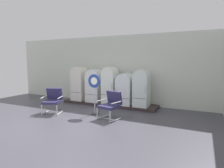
# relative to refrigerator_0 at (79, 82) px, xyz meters

# --- Properties ---
(ground) EXTENTS (12.00, 10.00, 0.05)m
(ground) POSITION_rel_refrigerator_0_xyz_m (1.55, -2.91, -1.01)
(ground) COLOR #413F48
(back_wall) EXTENTS (11.76, 0.12, 3.19)m
(back_wall) POSITION_rel_refrigerator_0_xyz_m (1.55, 0.75, 0.62)
(back_wall) COLOR silver
(back_wall) RESTS_ON ground
(display_plinth) EXTENTS (4.43, 0.95, 0.12)m
(display_plinth) POSITION_rel_refrigerator_0_xyz_m (1.55, 0.11, -0.92)
(display_plinth) COLOR #312727
(display_plinth) RESTS_ON ground
(refrigerator_0) EXTENTS (0.63, 0.67, 1.62)m
(refrigerator_0) POSITION_rel_refrigerator_0_xyz_m (0.00, 0.00, 0.00)
(refrigerator_0) COLOR silver
(refrigerator_0) RESTS_ON display_plinth
(refrigerator_1) EXTENTS (0.66, 0.69, 1.51)m
(refrigerator_1) POSITION_rel_refrigerator_0_xyz_m (0.84, 0.01, -0.06)
(refrigerator_1) COLOR white
(refrigerator_1) RESTS_ON display_plinth
(refrigerator_2) EXTENTS (0.59, 0.67, 1.63)m
(refrigerator_2) POSITION_rel_refrigerator_0_xyz_m (1.65, 0.00, 0.01)
(refrigerator_2) COLOR white
(refrigerator_2) RESTS_ON display_plinth
(refrigerator_3) EXTENTS (0.67, 0.70, 1.36)m
(refrigerator_3) POSITION_rel_refrigerator_0_xyz_m (2.37, 0.02, -0.15)
(refrigerator_3) COLOR white
(refrigerator_3) RESTS_ON display_plinth
(refrigerator_4) EXTENTS (0.61, 0.68, 1.54)m
(refrigerator_4) POSITION_rel_refrigerator_0_xyz_m (3.11, 0.01, -0.04)
(refrigerator_4) COLOR silver
(refrigerator_4) RESTS_ON display_plinth
(armchair_left) EXTENTS (0.84, 0.86, 0.95)m
(armchair_left) POSITION_rel_refrigerator_0_xyz_m (0.19, -2.04, -0.45)
(armchair_left) COLOR silver
(armchair_left) RESTS_ON ground
(armchair_right) EXTENTS (0.79, 0.81, 0.95)m
(armchair_right) POSITION_rel_refrigerator_0_xyz_m (2.54, -1.74, -0.45)
(armchair_right) COLOR silver
(armchair_right) RESTS_ON ground
(sign_stand) EXTENTS (0.51, 0.32, 1.52)m
(sign_stand) POSITION_rel_refrigerator_0_xyz_m (1.75, -1.51, -0.19)
(sign_stand) COLOR #2D2D30
(sign_stand) RESTS_ON ground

